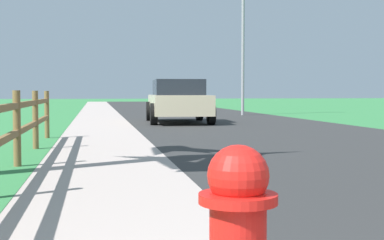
{
  "coord_description": "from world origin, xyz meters",
  "views": [
    {
      "loc": [
        -1.15,
        -0.04,
        1.09
      ],
      "look_at": [
        0.25,
        7.81,
        0.67
      ],
      "focal_mm": 50.63,
      "sensor_mm": 36.0,
      "label": 1
    }
  ],
  "objects": [
    {
      "name": "rail_fence",
      "position": [
        -2.28,
        6.85,
        0.65
      ],
      "size": [
        0.11,
        12.32,
        1.11
      ],
      "color": "brown",
      "rests_on": "ground"
    },
    {
      "name": "road_asphalt",
      "position": [
        3.5,
        27.0,
        0.0
      ],
      "size": [
        7.0,
        66.0,
        0.01
      ],
      "primitive_type": "cube",
      "color": "#2E2E2E",
      "rests_on": "ground"
    },
    {
      "name": "parked_suv_beige",
      "position": [
        1.73,
        18.88,
        0.78
      ],
      "size": [
        2.28,
        4.47,
        1.52
      ],
      "color": "#C6B793",
      "rests_on": "ground"
    },
    {
      "name": "street_lamp",
      "position": [
        5.69,
        24.31,
        3.82
      ],
      "size": [
        1.17,
        0.2,
        6.43
      ],
      "color": "gray",
      "rests_on": "ground"
    },
    {
      "name": "curb_concrete",
      "position": [
        -3.0,
        27.0,
        0.0
      ],
      "size": [
        6.0,
        66.0,
        0.01
      ],
      "primitive_type": "cube",
      "color": "#AF9F97",
      "rests_on": "ground"
    },
    {
      "name": "grass_verge",
      "position": [
        -4.5,
        27.0,
        0.01
      ],
      "size": [
        5.0,
        66.0,
        0.0
      ],
      "primitive_type": "cube",
      "color": "#327B41",
      "rests_on": "ground"
    },
    {
      "name": "ground_plane",
      "position": [
        0.0,
        25.0,
        0.0
      ],
      "size": [
        120.0,
        120.0,
        0.0
      ],
      "primitive_type": "plane",
      "color": "#327B41"
    }
  ]
}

